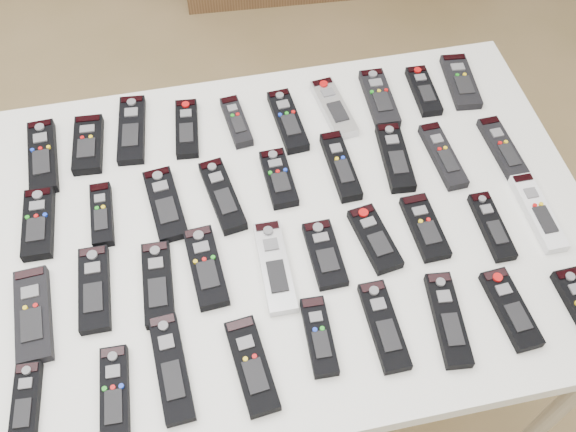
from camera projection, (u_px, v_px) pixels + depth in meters
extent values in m
plane|color=olive|center=(246.00, 346.00, 1.99)|extent=(4.00, 4.00, 0.00)
cube|color=white|center=(288.00, 227.00, 1.33)|extent=(1.25, 0.88, 0.04)
cylinder|color=beige|center=(557.00, 411.00, 1.50)|extent=(0.04, 0.04, 0.74)
cylinder|color=beige|center=(63.00, 228.00, 1.80)|extent=(0.04, 0.04, 0.74)
cylinder|color=beige|center=(446.00, 165.00, 1.93)|extent=(0.04, 0.04, 0.74)
cube|color=black|center=(43.00, 157.00, 1.40)|extent=(0.07, 0.20, 0.02)
cube|color=black|center=(88.00, 145.00, 1.42)|extent=(0.07, 0.16, 0.02)
cube|color=black|center=(132.00, 130.00, 1.44)|extent=(0.07, 0.20, 0.02)
cube|color=black|center=(187.00, 129.00, 1.45)|extent=(0.06, 0.17, 0.02)
cube|color=black|center=(236.00, 122.00, 1.46)|extent=(0.06, 0.15, 0.02)
cube|color=black|center=(288.00, 121.00, 1.46)|extent=(0.06, 0.18, 0.02)
cube|color=#B7B7BC|center=(334.00, 108.00, 1.48)|extent=(0.07, 0.18, 0.02)
cube|color=black|center=(379.00, 98.00, 1.50)|extent=(0.06, 0.18, 0.02)
cube|color=black|center=(424.00, 91.00, 1.51)|extent=(0.05, 0.15, 0.02)
cube|color=black|center=(461.00, 81.00, 1.53)|extent=(0.08, 0.18, 0.02)
cube|color=black|center=(38.00, 224.00, 1.30)|extent=(0.06, 0.17, 0.02)
cube|color=black|center=(102.00, 215.00, 1.31)|extent=(0.04, 0.15, 0.02)
cube|color=black|center=(165.00, 204.00, 1.33)|extent=(0.08, 0.19, 0.02)
cube|color=black|center=(222.00, 196.00, 1.34)|extent=(0.08, 0.19, 0.02)
cube|color=black|center=(279.00, 178.00, 1.36)|extent=(0.06, 0.15, 0.02)
cube|color=black|center=(341.00, 166.00, 1.38)|extent=(0.05, 0.18, 0.02)
cube|color=black|center=(395.00, 157.00, 1.40)|extent=(0.07, 0.18, 0.02)
cube|color=black|center=(443.00, 156.00, 1.40)|extent=(0.05, 0.18, 0.02)
cube|color=black|center=(503.00, 149.00, 1.41)|extent=(0.05, 0.18, 0.02)
cube|color=black|center=(33.00, 315.00, 1.18)|extent=(0.07, 0.19, 0.02)
cube|color=black|center=(94.00, 289.00, 1.21)|extent=(0.06, 0.18, 0.02)
cube|color=black|center=(158.00, 284.00, 1.22)|extent=(0.06, 0.18, 0.02)
cube|color=black|center=(206.00, 267.00, 1.24)|extent=(0.07, 0.18, 0.02)
cube|color=#B7B7BC|center=(275.00, 267.00, 1.24)|extent=(0.06, 0.20, 0.02)
cube|color=black|center=(325.00, 254.00, 1.26)|extent=(0.06, 0.15, 0.02)
cube|color=black|center=(375.00, 239.00, 1.28)|extent=(0.08, 0.16, 0.02)
cube|color=black|center=(425.00, 227.00, 1.29)|extent=(0.06, 0.15, 0.02)
cube|color=black|center=(492.00, 226.00, 1.29)|extent=(0.04, 0.16, 0.02)
cube|color=silver|center=(538.00, 212.00, 1.31)|extent=(0.05, 0.19, 0.02)
cube|color=black|center=(26.00, 404.00, 1.09)|extent=(0.05, 0.15, 0.02)
cube|color=black|center=(115.00, 395.00, 1.09)|extent=(0.05, 0.17, 0.02)
cube|color=black|center=(171.00, 367.00, 1.12)|extent=(0.06, 0.20, 0.02)
cube|color=black|center=(252.00, 365.00, 1.12)|extent=(0.07, 0.18, 0.02)
cube|color=black|center=(319.00, 336.00, 1.16)|extent=(0.05, 0.15, 0.02)
cube|color=black|center=(384.00, 326.00, 1.17)|extent=(0.05, 0.18, 0.02)
cube|color=black|center=(448.00, 319.00, 1.17)|extent=(0.07, 0.19, 0.02)
cube|color=black|center=(511.00, 309.00, 1.19)|extent=(0.06, 0.17, 0.02)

